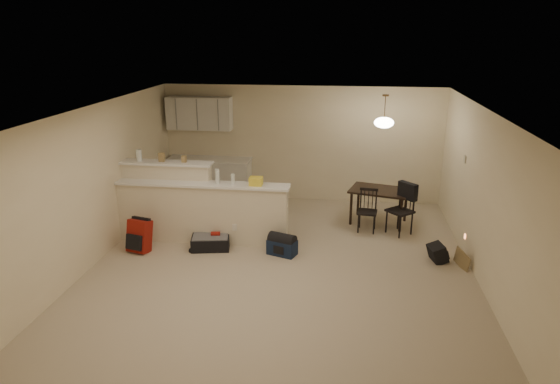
% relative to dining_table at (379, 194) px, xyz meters
% --- Properties ---
extents(room, '(7.00, 7.02, 2.50)m').
position_rel_dining_table_xyz_m(room, '(-1.64, -2.23, 0.65)').
color(room, '#BFAE93').
rests_on(room, ground).
extents(breakfast_bar, '(3.08, 0.58, 1.39)m').
position_rel_dining_table_xyz_m(breakfast_bar, '(-3.39, -1.24, 0.01)').
color(breakfast_bar, beige).
rests_on(breakfast_bar, ground).
extents(upper_cabinets, '(1.40, 0.34, 0.70)m').
position_rel_dining_table_xyz_m(upper_cabinets, '(-3.84, 1.09, 1.30)').
color(upper_cabinets, white).
rests_on(upper_cabinets, room).
extents(kitchen_counter, '(1.80, 0.60, 0.90)m').
position_rel_dining_table_xyz_m(kitchen_counter, '(-3.64, 0.96, -0.15)').
color(kitchen_counter, white).
rests_on(kitchen_counter, ground).
extents(thermostat, '(0.02, 0.12, 0.12)m').
position_rel_dining_table_xyz_m(thermostat, '(1.35, -0.68, 0.90)').
color(thermostat, beige).
rests_on(thermostat, room).
extents(jar, '(0.10, 0.10, 0.20)m').
position_rel_dining_table_xyz_m(jar, '(-4.32, -1.11, 0.89)').
color(jar, silver).
rests_on(jar, breakfast_bar).
extents(cereal_box, '(0.10, 0.07, 0.16)m').
position_rel_dining_table_xyz_m(cereal_box, '(-3.90, -1.11, 0.87)').
color(cereal_box, olive).
rests_on(cereal_box, breakfast_bar).
extents(small_box, '(0.08, 0.06, 0.12)m').
position_rel_dining_table_xyz_m(small_box, '(-3.49, -1.11, 0.85)').
color(small_box, olive).
rests_on(small_box, breakfast_bar).
extents(bottle_a, '(0.07, 0.07, 0.26)m').
position_rel_dining_table_xyz_m(bottle_a, '(-2.85, -1.33, 0.62)').
color(bottle_a, silver).
rests_on(bottle_a, breakfast_bar).
extents(bottle_b, '(0.06, 0.06, 0.18)m').
position_rel_dining_table_xyz_m(bottle_b, '(-2.58, -1.33, 0.58)').
color(bottle_b, silver).
rests_on(bottle_b, breakfast_bar).
extents(bag_lump, '(0.22, 0.18, 0.14)m').
position_rel_dining_table_xyz_m(bag_lump, '(-2.18, -1.33, 0.56)').
color(bag_lump, olive).
rests_on(bag_lump, breakfast_bar).
extents(dining_table, '(1.24, 0.98, 0.68)m').
position_rel_dining_table_xyz_m(dining_table, '(0.00, 0.00, 0.00)').
color(dining_table, black).
rests_on(dining_table, ground).
extents(pendant_lamp, '(0.36, 0.36, 0.62)m').
position_rel_dining_table_xyz_m(pendant_lamp, '(0.00, 0.00, 1.39)').
color(pendant_lamp, brown).
rests_on(pendant_lamp, room).
extents(dining_chair_near, '(0.39, 0.37, 0.80)m').
position_rel_dining_table_xyz_m(dining_chair_near, '(-0.24, -0.46, -0.20)').
color(dining_chair_near, black).
rests_on(dining_chair_near, ground).
extents(dining_chair_far, '(0.56, 0.57, 0.94)m').
position_rel_dining_table_xyz_m(dining_chair_far, '(0.35, -0.51, -0.13)').
color(dining_chair_far, black).
rests_on(dining_chair_far, ground).
extents(suitcase, '(0.71, 0.53, 0.22)m').
position_rel_dining_table_xyz_m(suitcase, '(-2.93, -1.62, -0.49)').
color(suitcase, black).
rests_on(suitcase, ground).
extents(red_backpack, '(0.41, 0.32, 0.55)m').
position_rel_dining_table_xyz_m(red_backpack, '(-4.11, -1.86, -0.33)').
color(red_backpack, maroon).
rests_on(red_backpack, ground).
extents(navy_duffel, '(0.53, 0.41, 0.26)m').
position_rel_dining_table_xyz_m(navy_duffel, '(-1.68, -1.69, -0.47)').
color(navy_duffel, '#121F3A').
rests_on(navy_duffel, ground).
extents(black_daypack, '(0.29, 0.36, 0.28)m').
position_rel_dining_table_xyz_m(black_daypack, '(0.87, -1.62, -0.46)').
color(black_daypack, black).
rests_on(black_daypack, ground).
extents(cardboard_sheet, '(0.16, 0.35, 0.28)m').
position_rel_dining_table_xyz_m(cardboard_sheet, '(1.21, -1.82, -0.46)').
color(cardboard_sheet, olive).
rests_on(cardboard_sheet, ground).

